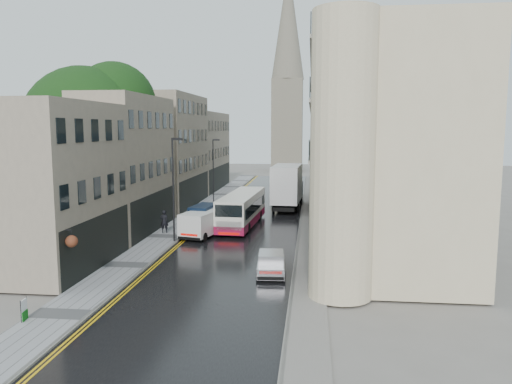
% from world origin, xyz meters
% --- Properties ---
extents(ground, '(200.00, 200.00, 0.00)m').
position_xyz_m(ground, '(0.00, 0.00, 0.00)').
color(ground, slate).
rests_on(ground, ground).
extents(road, '(9.00, 85.00, 0.02)m').
position_xyz_m(road, '(0.00, 27.50, 0.01)').
color(road, black).
rests_on(road, ground).
extents(left_sidewalk, '(2.70, 85.00, 0.12)m').
position_xyz_m(left_sidewalk, '(-5.85, 27.50, 0.06)').
color(left_sidewalk, gray).
rests_on(left_sidewalk, ground).
extents(right_sidewalk, '(1.80, 85.00, 0.12)m').
position_xyz_m(right_sidewalk, '(5.40, 27.50, 0.06)').
color(right_sidewalk, slate).
rests_on(right_sidewalk, ground).
extents(old_shop_row, '(4.50, 56.00, 12.00)m').
position_xyz_m(old_shop_row, '(-9.45, 30.00, 6.00)').
color(old_shop_row, gray).
rests_on(old_shop_row, ground).
extents(modern_block, '(8.00, 40.00, 14.00)m').
position_xyz_m(modern_block, '(10.30, 26.00, 7.00)').
color(modern_block, beige).
rests_on(modern_block, ground).
extents(church_spire, '(6.40, 6.40, 40.00)m').
position_xyz_m(church_spire, '(0.50, 82.00, 20.00)').
color(church_spire, '#6F6758').
rests_on(church_spire, ground).
extents(tree_near, '(10.56, 10.56, 13.89)m').
position_xyz_m(tree_near, '(-12.50, 20.00, 6.95)').
color(tree_near, black).
rests_on(tree_near, ground).
extents(tree_far, '(9.24, 9.24, 12.46)m').
position_xyz_m(tree_far, '(-12.20, 33.00, 6.23)').
color(tree_far, black).
rests_on(tree_far, ground).
extents(cream_bus, '(3.01, 10.66, 2.87)m').
position_xyz_m(cream_bus, '(-1.79, 21.53, 1.46)').
color(cream_bus, white).
rests_on(cream_bus, road).
extents(white_lorry, '(3.18, 9.13, 4.72)m').
position_xyz_m(white_lorry, '(1.64, 31.90, 2.38)').
color(white_lorry, silver).
rests_on(white_lorry, road).
extents(silver_hatchback, '(1.79, 3.65, 1.33)m').
position_xyz_m(silver_hatchback, '(2.57, 8.88, 0.69)').
color(silver_hatchback, '#A8A7AB').
rests_on(silver_hatchback, road).
extents(white_van, '(3.07, 5.02, 2.12)m').
position_xyz_m(white_van, '(-4.30, 18.49, 1.08)').
color(white_van, white).
rests_on(white_van, road).
extents(navy_van, '(2.53, 4.83, 2.35)m').
position_xyz_m(navy_van, '(-4.30, 20.17, 1.19)').
color(navy_van, black).
rests_on(navy_van, road).
extents(pedestrian, '(0.70, 0.49, 1.85)m').
position_xyz_m(pedestrian, '(-6.32, 20.43, 1.04)').
color(pedestrian, black).
rests_on(pedestrian, left_sidewalk).
extents(lamp_post_near, '(0.88, 0.34, 7.68)m').
position_xyz_m(lamp_post_near, '(-4.70, 17.56, 3.96)').
color(lamp_post_near, black).
rests_on(lamp_post_near, left_sidewalk).
extents(lamp_post_far, '(0.81, 0.45, 7.13)m').
position_xyz_m(lamp_post_far, '(-5.62, 37.25, 3.68)').
color(lamp_post_far, black).
rests_on(lamp_post_far, left_sidewalk).
extents(estate_sign, '(0.15, 0.57, 0.94)m').
position_xyz_m(estate_sign, '(-7.05, 1.67, 0.59)').
color(estate_sign, silver).
rests_on(estate_sign, left_sidewalk).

